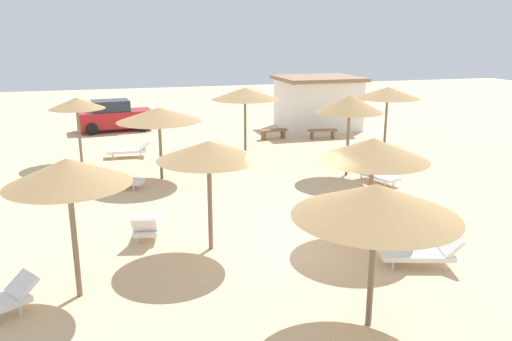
# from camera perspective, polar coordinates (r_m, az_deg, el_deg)

# --- Properties ---
(ground_plane) EXTENTS (80.00, 80.00, 0.00)m
(ground_plane) POSITION_cam_1_polar(r_m,az_deg,el_deg) (13.80, 3.49, -7.97)
(ground_plane) COLOR #DBBA8C
(parasol_0) EXTENTS (2.90, 2.90, 2.77)m
(parasol_0) POSITION_cam_1_polar(r_m,az_deg,el_deg) (13.66, 12.86, 2.22)
(parasol_0) COLOR #75604C
(parasol_0) RESTS_ON ground
(parasol_1) EXTENTS (3.12, 3.12, 2.72)m
(parasol_1) POSITION_cam_1_polar(r_m,az_deg,el_deg) (19.35, -10.72, 6.10)
(parasol_1) COLOR #75604C
(parasol_1) RESTS_ON ground
(parasol_2) EXTENTS (2.57, 2.57, 3.10)m
(parasol_2) POSITION_cam_1_polar(r_m,az_deg,el_deg) (19.84, 10.34, 7.25)
(parasol_2) COLOR #75604C
(parasol_2) RESTS_ON ground
(parasol_3) EXTENTS (2.32, 2.32, 2.76)m
(parasol_3) POSITION_cam_1_polar(r_m,az_deg,el_deg) (22.85, -19.27, 7.02)
(parasol_3) COLOR #75604C
(parasol_3) RESTS_ON ground
(parasol_4) EXTENTS (2.59, 2.59, 2.84)m
(parasol_4) POSITION_cam_1_polar(r_m,az_deg,el_deg) (12.65, -5.27, 2.19)
(parasol_4) COLOR #75604C
(parasol_4) RESTS_ON ground
(parasol_5) EXTENTS (2.50, 2.50, 3.00)m
(parasol_5) POSITION_cam_1_polar(r_m,az_deg,el_deg) (10.86, -20.14, -0.18)
(parasol_5) COLOR #75604C
(parasol_5) RESTS_ON ground
(parasol_6) EXTENTS (3.05, 3.05, 2.80)m
(parasol_6) POSITION_cam_1_polar(r_m,az_deg,el_deg) (9.44, 13.16, -3.28)
(parasol_6) COLOR #75604C
(parasol_6) RESTS_ON ground
(parasol_7) EXTENTS (2.96, 2.96, 2.96)m
(parasol_7) POSITION_cam_1_polar(r_m,az_deg,el_deg) (24.62, 14.40, 8.34)
(parasol_7) COLOR #75604C
(parasol_7) RESTS_ON ground
(parasol_8) EXTENTS (3.06, 3.06, 2.97)m
(parasol_8) POSITION_cam_1_polar(r_m,az_deg,el_deg) (23.50, -1.23, 8.52)
(parasol_8) COLOR #75604C
(parasol_8) RESTS_ON ground
(lounger_0) EXTENTS (1.97, 1.16, 0.76)m
(lounger_0) POSITION_cam_1_polar(r_m,az_deg,el_deg) (12.99, 17.97, -8.71)
(lounger_0) COLOR white
(lounger_0) RESTS_ON ground
(lounger_1) EXTENTS (1.99, 1.38, 0.69)m
(lounger_1) POSITION_cam_1_polar(r_m,az_deg,el_deg) (18.96, -15.29, -0.98)
(lounger_1) COLOR white
(lounger_1) RESTS_ON ground
(lounger_2) EXTENTS (1.15, 1.97, 0.77)m
(lounger_2) POSITION_cam_1_polar(r_m,az_deg,el_deg) (19.56, 13.02, -0.31)
(lounger_2) COLOR white
(lounger_2) RESTS_ON ground
(lounger_3) EXTENTS (1.91, 0.71, 0.70)m
(lounger_3) POSITION_cam_1_polar(r_m,az_deg,el_deg) (23.53, -13.82, 2.22)
(lounger_3) COLOR white
(lounger_3) RESTS_ON ground
(lounger_4) EXTENTS (1.00, 1.94, 0.80)m
(lounger_4) POSITION_cam_1_polar(r_m,az_deg,el_deg) (14.42, -11.89, -5.85)
(lounger_4) COLOR white
(lounger_4) RESTS_ON ground
(bench_0) EXTENTS (1.54, 0.64, 0.49)m
(bench_0) POSITION_cam_1_polar(r_m,az_deg,el_deg) (26.99, 7.38, 4.23)
(bench_0) COLOR brown
(bench_0) RESTS_ON ground
(bench_1) EXTENTS (1.53, 0.54, 0.49)m
(bench_1) POSITION_cam_1_polar(r_m,az_deg,el_deg) (26.77, 1.93, 4.26)
(bench_1) COLOR brown
(bench_1) RESTS_ON ground
(parked_car) EXTENTS (4.15, 2.30, 1.72)m
(parked_car) POSITION_cam_1_polar(r_m,az_deg,el_deg) (30.01, -15.47, 5.83)
(parked_car) COLOR #B21E23
(parked_car) RESTS_ON ground
(beach_cabana) EXTENTS (4.50, 4.00, 2.94)m
(beach_cabana) POSITION_cam_1_polar(r_m,az_deg,el_deg) (29.83, 6.82, 7.52)
(beach_cabana) COLOR white
(beach_cabana) RESTS_ON ground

